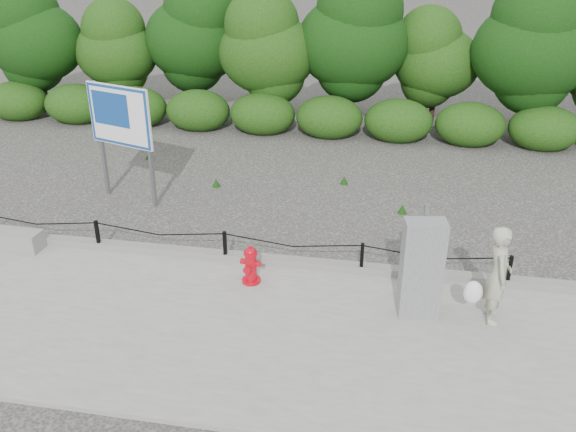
# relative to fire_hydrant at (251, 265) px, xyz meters

# --- Properties ---
(ground) EXTENTS (90.00, 90.00, 0.00)m
(ground) POSITION_rel_fire_hydrant_xyz_m (-0.63, 0.63, -0.42)
(ground) COLOR #2D2B28
(ground) RESTS_ON ground
(sidewalk) EXTENTS (14.00, 4.00, 0.08)m
(sidewalk) POSITION_rel_fire_hydrant_xyz_m (-0.63, -1.37, -0.38)
(sidewalk) COLOR gray
(sidewalk) RESTS_ON ground
(curb) EXTENTS (14.00, 0.22, 0.14)m
(curb) POSITION_rel_fire_hydrant_xyz_m (-0.63, 0.68, -0.27)
(curb) COLOR slate
(curb) RESTS_ON sidewalk
(chain_barrier) EXTENTS (10.06, 0.06, 0.60)m
(chain_barrier) POSITION_rel_fire_hydrant_xyz_m (-0.63, 0.63, 0.04)
(chain_barrier) COLOR black
(chain_barrier) RESTS_ON sidewalk
(treeline) EXTENTS (20.18, 3.62, 4.52)m
(treeline) POSITION_rel_fire_hydrant_xyz_m (-0.40, 9.56, 2.06)
(treeline) COLOR black
(treeline) RESTS_ON ground
(fire_hydrant) EXTENTS (0.38, 0.40, 0.70)m
(fire_hydrant) POSITION_rel_fire_hydrant_xyz_m (0.00, 0.00, 0.00)
(fire_hydrant) COLOR red
(fire_hydrant) RESTS_ON sidewalk
(pedestrian) EXTENTS (0.70, 0.60, 1.62)m
(pedestrian) POSITION_rel_fire_hydrant_xyz_m (3.96, -0.40, 0.46)
(pedestrian) COLOR #AAAA92
(pedestrian) RESTS_ON sidewalk
(concrete_block) EXTENTS (1.16, 0.44, 0.37)m
(concrete_block) POSITION_rel_fire_hydrant_xyz_m (-4.78, 0.38, -0.15)
(concrete_block) COLOR gray
(concrete_block) RESTS_ON sidewalk
(utility_cabinet) EXTENTS (0.68, 0.50, 1.83)m
(utility_cabinet) POSITION_rel_fire_hydrant_xyz_m (2.83, -0.46, 0.49)
(utility_cabinet) COLOR gray
(utility_cabinet) RESTS_ON sidewalk
(advertising_sign) EXTENTS (1.59, 0.61, 2.65)m
(advertising_sign) POSITION_rel_fire_hydrant_xyz_m (-3.55, 3.02, 1.45)
(advertising_sign) COLOR slate
(advertising_sign) RESTS_ON ground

